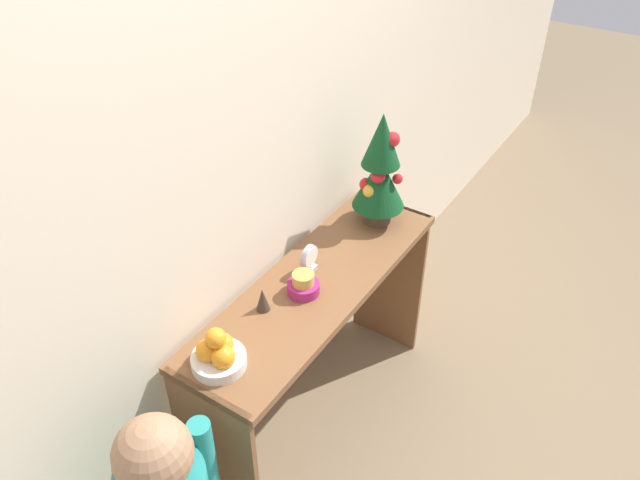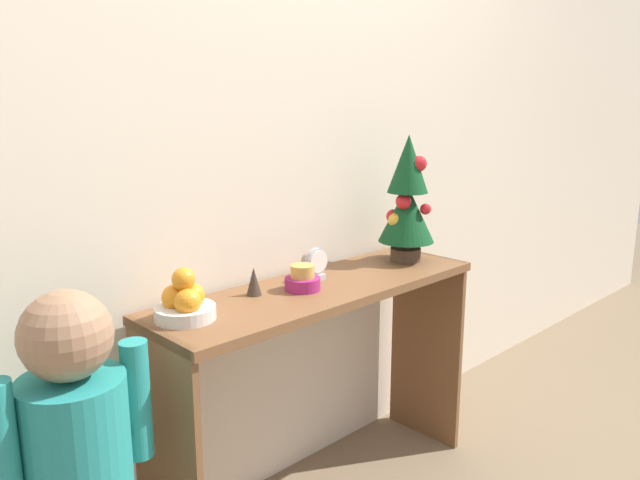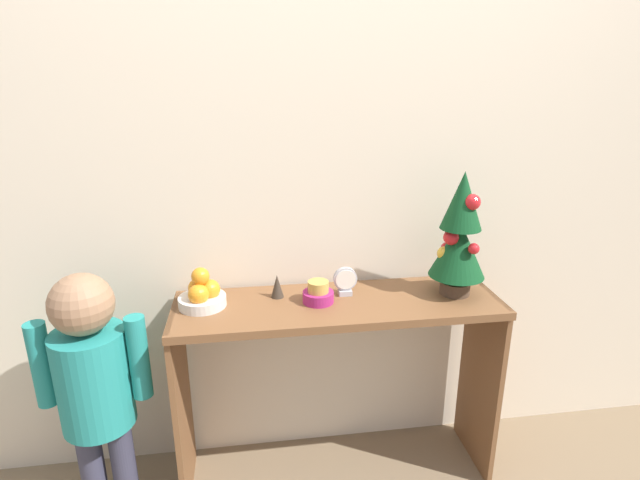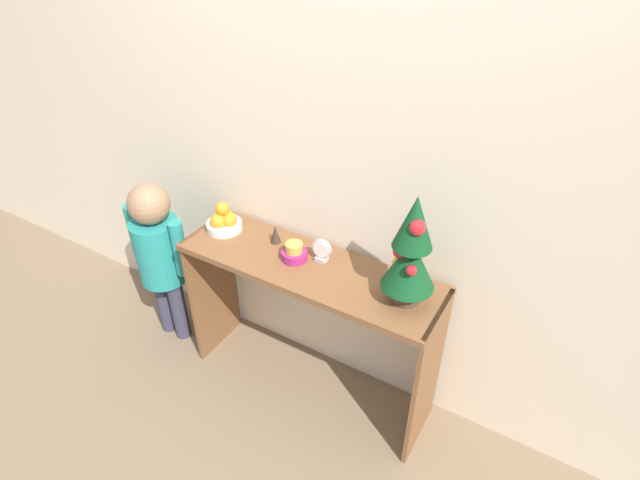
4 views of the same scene
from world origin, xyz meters
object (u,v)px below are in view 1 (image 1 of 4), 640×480
at_px(mini_tree, 380,170).
at_px(singing_bowl, 303,285).
at_px(figurine, 263,299).
at_px(fruit_bowl, 218,354).
at_px(desk_clock, 309,259).

height_order(mini_tree, singing_bowl, mini_tree).
xyz_separation_m(singing_bowl, figurine, (-0.15, 0.07, 0.01)).
bearing_deg(singing_bowl, figurine, 155.93).
distance_m(singing_bowl, figurine, 0.16).
distance_m(fruit_bowl, desk_clock, 0.53).
xyz_separation_m(fruit_bowl, desk_clock, (0.53, 0.02, 0.01)).
bearing_deg(desk_clock, fruit_bowl, -177.65).
relative_size(singing_bowl, figurine, 1.30).
relative_size(desk_clock, figurine, 1.24).
relative_size(mini_tree, singing_bowl, 4.11).
xyz_separation_m(desk_clock, figurine, (-0.26, 0.02, -0.01)).
xyz_separation_m(singing_bowl, desk_clock, (0.11, 0.05, 0.02)).
bearing_deg(singing_bowl, fruit_bowl, 176.24).
xyz_separation_m(mini_tree, figurine, (-0.68, 0.07, -0.19)).
height_order(fruit_bowl, singing_bowl, fruit_bowl).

